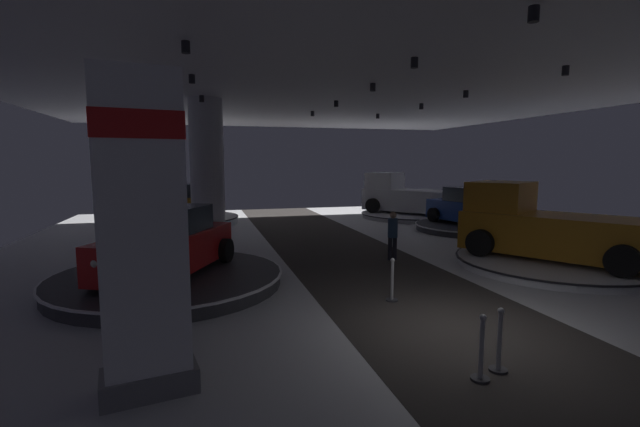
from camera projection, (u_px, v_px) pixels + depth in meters
name	position (u px, v px, depth m)	size (l,w,h in m)	color
ground	(459.00, 331.00, 8.26)	(24.00, 44.00, 0.06)	silver
ceiling_with_spotlights	(472.00, 28.00, 7.60)	(24.00, 44.00, 0.39)	silver
column_left	(207.00, 174.00, 16.08)	(1.24, 1.24, 5.50)	silver
brand_sign_pylon	(143.00, 232.00, 5.74)	(1.36, 0.86, 4.40)	slate
display_platform_deep_left	(182.00, 220.00, 22.20)	(5.72, 5.72, 0.38)	silver
display_car_deep_left	(181.00, 202.00, 22.06)	(2.28, 4.27, 1.71)	#B77519
display_platform_far_right	(471.00, 227.00, 20.12)	(5.07, 5.07, 0.30)	#333338
display_car_far_right	(471.00, 208.00, 20.04)	(2.89, 4.48, 1.71)	navy
display_platform_mid_left	(169.00, 279.00, 11.11)	(5.84, 5.84, 0.35)	#333338
display_car_mid_left	(168.00, 244.00, 11.03)	(3.51, 4.57, 1.71)	red
display_platform_deep_right	(411.00, 215.00, 24.89)	(5.68, 5.68, 0.25)	#B7B7BC
pickup_truck_deep_right	(406.00, 197.00, 24.94)	(5.01, 5.42, 2.30)	silver
display_platform_mid_right	(554.00, 262.00, 13.19)	(5.78, 5.78, 0.25)	silver
pickup_truck_mid_right	(545.00, 227.00, 13.28)	(4.65, 5.60, 2.30)	#B77519
visitor_walking_near	(393.00, 233.00, 14.03)	(0.32, 0.32, 1.59)	black
stanchion_a	(499.00, 348.00, 6.59)	(0.28, 0.28, 1.01)	#333338
stanchion_b	(392.00, 285.00, 9.94)	(0.28, 0.28, 1.01)	#333338
stanchion_c	(481.00, 356.00, 6.32)	(0.28, 0.28, 1.01)	#333338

